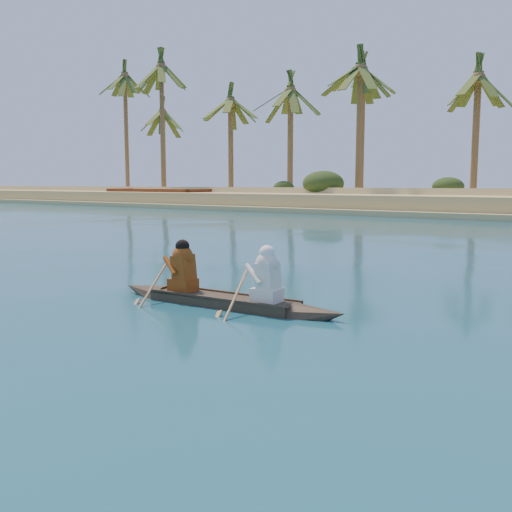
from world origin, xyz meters
The scene contains 3 objects.
ground centered at (0.00, 0.00, 0.00)m, with size 160.00×160.00×0.00m, color #0C354E.
canoe centered at (-3.34, -4.00, 0.24)m, with size 4.63×0.95×1.27m.
barge_left centered at (-37.61, 27.00, 0.65)m, with size 11.23×3.84×1.87m.
Camera 1 is at (2.93, -11.39, 2.10)m, focal length 40.00 mm.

